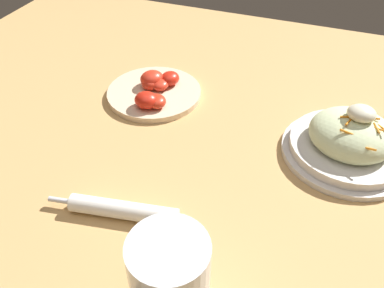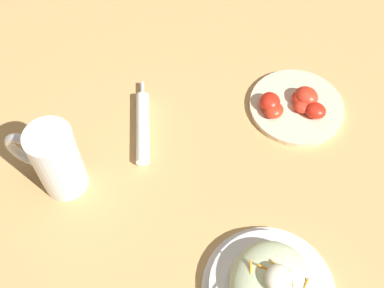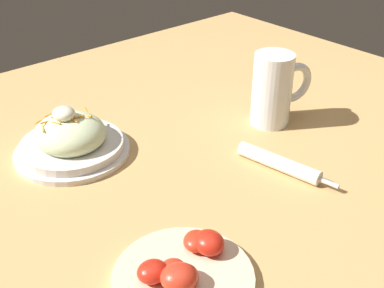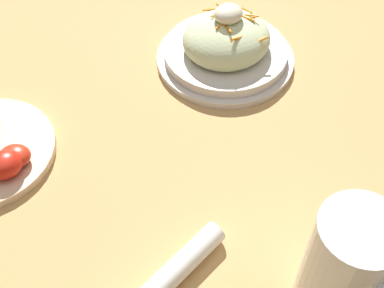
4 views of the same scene
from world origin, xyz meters
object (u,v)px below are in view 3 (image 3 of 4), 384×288
(tomato_plate, at_px, (184,272))
(beer_mug, at_px, (273,93))
(salad_plate, at_px, (71,140))
(napkin_roll, at_px, (279,163))

(tomato_plate, bearing_deg, beer_mug, -63.08)
(salad_plate, height_order, tomato_plate, salad_plate)
(salad_plate, bearing_deg, napkin_roll, -139.06)
(salad_plate, relative_size, napkin_roll, 1.11)
(salad_plate, xyz_separation_m, beer_mug, (-0.17, -0.39, 0.04))
(napkin_roll, bearing_deg, beer_mug, -44.33)
(napkin_roll, relative_size, tomato_plate, 1.02)
(beer_mug, distance_m, tomato_plate, 0.49)
(salad_plate, distance_m, napkin_roll, 0.39)
(salad_plate, xyz_separation_m, napkin_roll, (-0.30, -0.26, -0.02))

